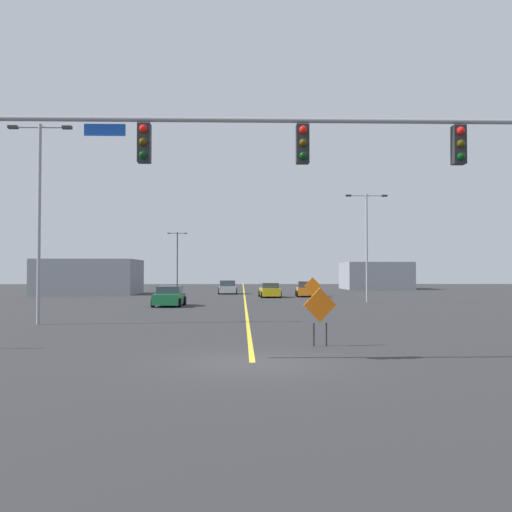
% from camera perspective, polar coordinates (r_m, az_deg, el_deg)
% --- Properties ---
extents(ground, '(206.60, 206.60, 0.00)m').
position_cam_1_polar(ground, '(15.52, -0.35, -10.53)').
color(ground, '#2D2D30').
extents(road_centre_stripe, '(0.16, 114.78, 0.01)m').
position_cam_1_polar(road_centre_stripe, '(72.76, -1.21, -3.52)').
color(road_centre_stripe, yellow).
rests_on(road_centre_stripe, ground).
extents(traffic_signal_assembly, '(17.08, 0.44, 6.95)m').
position_cam_1_polar(traffic_signal_assembly, '(16.07, 12.48, 9.29)').
color(traffic_signal_assembly, gray).
rests_on(traffic_signal_assembly, ground).
extents(street_lamp_far_left, '(3.11, 0.24, 8.71)m').
position_cam_1_polar(street_lamp_far_left, '(91.02, -7.81, 0.07)').
color(street_lamp_far_left, black).
rests_on(street_lamp_far_left, ground).
extents(street_lamp_far_right, '(3.36, 0.24, 8.73)m').
position_cam_1_polar(street_lamp_far_right, '(47.03, 10.92, 1.70)').
color(street_lamp_far_right, gray).
rests_on(street_lamp_far_right, ground).
extents(street_lamp_near_right, '(2.94, 0.24, 9.30)m').
position_cam_1_polar(street_lamp_near_right, '(28.54, -20.70, 4.45)').
color(street_lamp_near_right, gray).
rests_on(street_lamp_near_right, ground).
extents(construction_sign_left_shoulder, '(1.10, 0.31, 1.90)m').
position_cam_1_polar(construction_sign_left_shoulder, '(18.90, 6.36, -5.22)').
color(construction_sign_left_shoulder, orange).
rests_on(construction_sign_left_shoulder, ground).
extents(construction_sign_left_lane, '(1.30, 0.06, 2.02)m').
position_cam_1_polar(construction_sign_left_lane, '(44.56, 5.64, -3.07)').
color(construction_sign_left_lane, orange).
rests_on(construction_sign_left_lane, ground).
extents(car_green_mid, '(2.09, 4.28, 1.42)m').
position_cam_1_polar(car_green_mid, '(41.44, -8.59, -4.02)').
color(car_green_mid, '#196B38').
rests_on(car_green_mid, ground).
extents(car_yellow_passing, '(2.10, 4.29, 1.39)m').
position_cam_1_polar(car_yellow_passing, '(55.51, 1.36, -3.45)').
color(car_yellow_passing, gold).
rests_on(car_yellow_passing, ground).
extents(car_silver_approaching, '(2.16, 3.93, 1.50)m').
position_cam_1_polar(car_silver_approaching, '(64.33, -2.84, -3.15)').
color(car_silver_approaching, '#B7BABF').
rests_on(car_silver_approaching, ground).
extents(car_orange_distant, '(2.22, 3.92, 1.52)m').
position_cam_1_polar(car_orange_distant, '(57.12, 5.02, -3.34)').
color(car_orange_distant, orange).
rests_on(car_orange_distant, ground).
extents(roadside_building_east, '(9.15, 8.66, 3.85)m').
position_cam_1_polar(roadside_building_east, '(84.60, 11.76, -1.93)').
color(roadside_building_east, gray).
rests_on(roadside_building_east, ground).
extents(roadside_building_west, '(10.64, 8.35, 3.83)m').
position_cam_1_polar(roadside_building_west, '(66.35, -16.20, -1.99)').
color(roadside_building_west, gray).
rests_on(roadside_building_west, ground).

